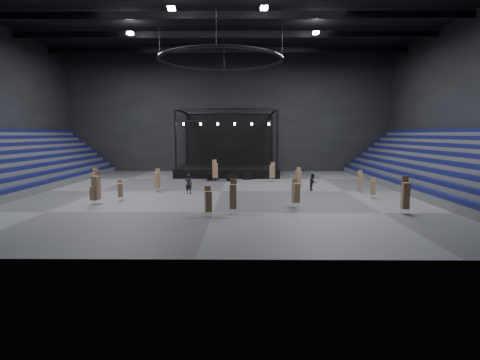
{
  "coord_description": "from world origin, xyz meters",
  "views": [
    {
      "loc": [
        2.28,
        -37.79,
        5.8
      ],
      "look_at": [
        1.91,
        -2.0,
        1.4
      ],
      "focal_mm": 28.0,
      "sensor_mm": 36.0,
      "label": 1
    }
  ],
  "objects_px": {
    "chair_stack_7": "(373,187)",
    "chair_stack_14": "(95,181)",
    "chair_stack_8": "(405,195)",
    "man_center": "(189,184)",
    "chair_stack_4": "(299,178)",
    "chair_stack_9": "(157,180)",
    "stage": "(228,164)",
    "flight_case_mid": "(231,178)",
    "chair_stack_3": "(96,187)",
    "chair_stack_0": "(233,196)",
    "chair_stack_2": "(298,179)",
    "chair_stack_12": "(272,171)",
    "flight_case_right": "(248,176)",
    "chair_stack_6": "(296,192)",
    "chair_stack_13": "(360,181)",
    "chair_stack_10": "(208,201)",
    "chair_stack_5": "(93,193)",
    "flight_case_left": "(213,177)",
    "crew_member": "(313,182)",
    "chair_stack_11": "(120,190)",
    "chair_stack_1": "(215,170)"
  },
  "relations": [
    {
      "from": "chair_stack_3",
      "to": "man_center",
      "type": "height_order",
      "value": "chair_stack_3"
    },
    {
      "from": "flight_case_right",
      "to": "chair_stack_5",
      "type": "xyz_separation_m",
      "value": [
        -12.98,
        -17.31,
        0.53
      ]
    },
    {
      "from": "stage",
      "to": "flight_case_mid",
      "type": "height_order",
      "value": "stage"
    },
    {
      "from": "chair_stack_14",
      "to": "crew_member",
      "type": "height_order",
      "value": "chair_stack_14"
    },
    {
      "from": "chair_stack_4",
      "to": "chair_stack_10",
      "type": "distance_m",
      "value": 15.44
    },
    {
      "from": "chair_stack_9",
      "to": "chair_stack_10",
      "type": "height_order",
      "value": "chair_stack_9"
    },
    {
      "from": "flight_case_left",
      "to": "chair_stack_0",
      "type": "relative_size",
      "value": 0.53
    },
    {
      "from": "chair_stack_6",
      "to": "chair_stack_9",
      "type": "height_order",
      "value": "chair_stack_9"
    },
    {
      "from": "chair_stack_0",
      "to": "chair_stack_2",
      "type": "xyz_separation_m",
      "value": [
        6.51,
        12.82,
        -0.27
      ]
    },
    {
      "from": "flight_case_left",
      "to": "crew_member",
      "type": "bearing_deg",
      "value": -36.83
    },
    {
      "from": "chair_stack_3",
      "to": "chair_stack_0",
      "type": "bearing_deg",
      "value": -3.33
    },
    {
      "from": "flight_case_left",
      "to": "chair_stack_10",
      "type": "bearing_deg",
      "value": -86.05
    },
    {
      "from": "chair_stack_9",
      "to": "stage",
      "type": "bearing_deg",
      "value": 76.77
    },
    {
      "from": "chair_stack_2",
      "to": "chair_stack_12",
      "type": "distance_m",
      "value": 6.56
    },
    {
      "from": "chair_stack_8",
      "to": "crew_member",
      "type": "height_order",
      "value": "chair_stack_8"
    },
    {
      "from": "chair_stack_11",
      "to": "chair_stack_1",
      "type": "bearing_deg",
      "value": 37.32
    },
    {
      "from": "chair_stack_1",
      "to": "chair_stack_6",
      "type": "xyz_separation_m",
      "value": [
        7.67,
        -16.48,
        -0.19
      ]
    },
    {
      "from": "chair_stack_7",
      "to": "chair_stack_14",
      "type": "relative_size",
      "value": 0.73
    },
    {
      "from": "flight_case_left",
      "to": "chair_stack_4",
      "type": "xyz_separation_m",
      "value": [
        9.7,
        -7.9,
        0.76
      ]
    },
    {
      "from": "chair_stack_2",
      "to": "flight_case_mid",
      "type": "bearing_deg",
      "value": 117.16
    },
    {
      "from": "chair_stack_4",
      "to": "chair_stack_9",
      "type": "xyz_separation_m",
      "value": [
        -14.56,
        -1.34,
        -0.01
      ]
    },
    {
      "from": "chair_stack_2",
      "to": "chair_stack_5",
      "type": "bearing_deg",
      "value": -174.62
    },
    {
      "from": "chair_stack_8",
      "to": "stage",
      "type": "bearing_deg",
      "value": 119.83
    },
    {
      "from": "chair_stack_1",
      "to": "chair_stack_2",
      "type": "bearing_deg",
      "value": -56.12
    },
    {
      "from": "flight_case_mid",
      "to": "chair_stack_0",
      "type": "height_order",
      "value": "chair_stack_0"
    },
    {
      "from": "stage",
      "to": "chair_stack_1",
      "type": "bearing_deg",
      "value": -98.81
    },
    {
      "from": "chair_stack_6",
      "to": "chair_stack_13",
      "type": "xyz_separation_m",
      "value": [
        7.58,
        7.99,
        -0.07
      ]
    },
    {
      "from": "chair_stack_3",
      "to": "chair_stack_14",
      "type": "height_order",
      "value": "chair_stack_3"
    },
    {
      "from": "chair_stack_1",
      "to": "chair_stack_2",
      "type": "relative_size",
      "value": 1.32
    },
    {
      "from": "stage",
      "to": "chair_stack_12",
      "type": "distance_m",
      "value": 10.06
    },
    {
      "from": "chair_stack_8",
      "to": "chair_stack_13",
      "type": "relative_size",
      "value": 1.26
    },
    {
      "from": "flight_case_right",
      "to": "chair_stack_6",
      "type": "distance_m",
      "value": 18.8
    },
    {
      "from": "chair_stack_1",
      "to": "chair_stack_2",
      "type": "distance_m",
      "value": 11.16
    },
    {
      "from": "chair_stack_5",
      "to": "chair_stack_14",
      "type": "height_order",
      "value": "chair_stack_14"
    },
    {
      "from": "stage",
      "to": "chair_stack_13",
      "type": "height_order",
      "value": "stage"
    },
    {
      "from": "chair_stack_6",
      "to": "chair_stack_14",
      "type": "xyz_separation_m",
      "value": [
        -18.53,
        6.32,
        0.1
      ]
    },
    {
      "from": "chair_stack_8",
      "to": "man_center",
      "type": "xyz_separation_m",
      "value": [
        -17.14,
        9.35,
        -0.44
      ]
    },
    {
      "from": "chair_stack_10",
      "to": "chair_stack_8",
      "type": "bearing_deg",
      "value": -11.65
    },
    {
      "from": "chair_stack_3",
      "to": "chair_stack_9",
      "type": "xyz_separation_m",
      "value": [
        3.42,
        7.01,
        -0.24
      ]
    },
    {
      "from": "chair_stack_2",
      "to": "chair_stack_10",
      "type": "distance_m",
      "value": 16.11
    },
    {
      "from": "flight_case_right",
      "to": "chair_stack_7",
      "type": "distance_m",
      "value": 18.02
    },
    {
      "from": "chair_stack_0",
      "to": "chair_stack_11",
      "type": "relative_size",
      "value": 1.43
    },
    {
      "from": "chair_stack_3",
      "to": "stage",
      "type": "bearing_deg",
      "value": 81.58
    },
    {
      "from": "chair_stack_0",
      "to": "chair_stack_9",
      "type": "xyz_separation_m",
      "value": [
        -8.03,
        10.69,
        -0.13
      ]
    },
    {
      "from": "chair_stack_0",
      "to": "chair_stack_8",
      "type": "relative_size",
      "value": 0.93
    },
    {
      "from": "chair_stack_2",
      "to": "chair_stack_6",
      "type": "height_order",
      "value": "chair_stack_6"
    },
    {
      "from": "chair_stack_10",
      "to": "chair_stack_6",
      "type": "bearing_deg",
      "value": 12.1
    },
    {
      "from": "chair_stack_10",
      "to": "man_center",
      "type": "bearing_deg",
      "value": 89.76
    },
    {
      "from": "chair_stack_7",
      "to": "chair_stack_10",
      "type": "bearing_deg",
      "value": -135.95
    },
    {
      "from": "chair_stack_1",
      "to": "chair_stack_7",
      "type": "distance_m",
      "value": 19.52
    }
  ]
}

